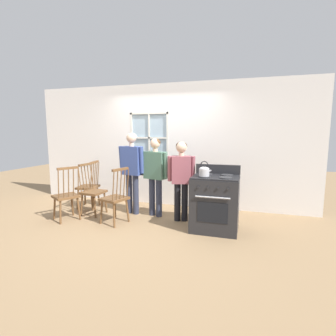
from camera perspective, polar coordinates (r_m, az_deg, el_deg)
The scene contains 12 objects.
ground_plane at distance 4.85m, azimuth -5.53°, elevation -12.09°, with size 16.00×16.00×0.00m, color #937551.
wall_back at distance 5.87m, azimuth -0.28°, elevation 4.88°, with size 6.40×0.16×2.70m.
chair_by_window at distance 5.49m, azimuth -16.14°, elevation -4.99°, with size 0.44×0.45×1.03m.
chair_near_wall at distance 4.85m, azimuth -11.43°, elevation -6.53°, with size 0.50×0.52×1.03m.
chair_center_cluster at distance 5.99m, azimuth -16.84°, elevation -3.93°, with size 0.46×0.48×1.03m.
chair_near_stove at distance 5.28m, azimuth -21.25°, elevation -5.73°, with size 0.56×0.57×1.03m.
person_elderly_left at distance 5.27m, azimuth -7.86°, elevation 0.56°, with size 0.57×0.28×1.63m.
person_teen_center at distance 5.08m, azimuth -2.79°, elevation -0.40°, with size 0.59×0.31×1.53m.
person_adult_right at distance 4.80m, azimuth 2.90°, elevation -1.25°, with size 0.51×0.29×1.48m.
stove at distance 4.51m, azimuth 10.21°, elevation -7.43°, with size 0.77×0.68×1.08m.
kettle at distance 4.29m, azimuth 7.89°, elevation -0.63°, with size 0.21×0.17×0.25m.
potted_plant at distance 5.88m, azimuth -2.43°, elevation 1.86°, with size 0.14×0.14×0.32m.
Camera 1 is at (1.77, -4.19, 1.66)m, focal length 28.00 mm.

